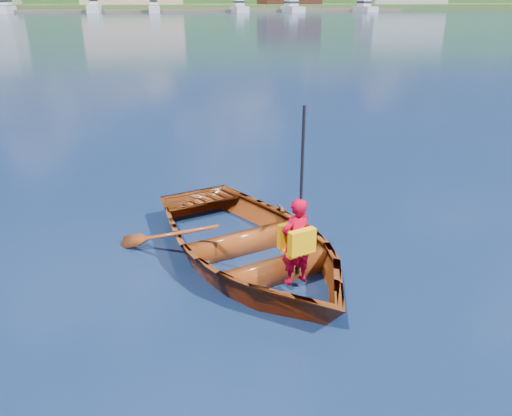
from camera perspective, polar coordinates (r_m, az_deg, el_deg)
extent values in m
plane|color=#14293D|center=(7.46, -3.51, -3.59)|extent=(600.00, 600.00, 0.00)
imported|color=#692E12|center=(6.73, -0.81, -4.09)|extent=(3.96, 4.70, 0.83)
imported|color=#B6001A|center=(5.94, 4.61, -3.87)|extent=(0.46, 0.37, 1.10)
cube|color=#F4A407|center=(5.83, 5.28, -3.88)|extent=(0.35, 0.20, 0.30)
cube|color=#F4A407|center=(6.01, 3.99, -2.99)|extent=(0.35, 0.18, 0.30)
cube|color=#F4A407|center=(6.00, 4.57, -4.97)|extent=(0.35, 0.30, 0.05)
cylinder|color=black|center=(5.93, 5.17, 1.47)|extent=(0.05, 0.05, 2.13)
cube|color=#355921|center=(196.65, -12.11, 21.56)|extent=(400.00, 80.00, 2.00)
cube|color=brown|center=(154.67, -12.81, 21.10)|extent=(160.03, 10.72, 0.80)
cube|color=silver|center=(153.93, -26.70, 19.55)|extent=(3.06, 10.92, 2.05)
cube|color=silver|center=(154.98, -26.75, 20.34)|extent=(2.14, 4.91, 1.80)
cube|color=black|center=(154.98, -26.75, 20.38)|extent=(2.20, 5.13, 0.50)
cube|color=silver|center=(150.29, -17.98, 20.77)|extent=(3.04, 10.85, 2.26)
cube|color=silver|center=(151.35, -18.05, 21.62)|extent=(2.13, 4.88, 1.80)
cube|color=black|center=(151.35, -18.05, 21.66)|extent=(2.19, 5.10, 0.50)
cube|color=silver|center=(149.67, -11.56, 21.32)|extent=(2.83, 10.11, 2.05)
cube|color=silver|center=(150.66, -11.63, 22.14)|extent=(1.98, 4.55, 1.80)
cube|color=black|center=(150.66, -11.63, 22.18)|extent=(2.04, 4.75, 0.50)
cube|color=silver|center=(151.84, -1.92, 21.71)|extent=(3.45, 12.33, 1.81)
cube|color=silver|center=(153.04, -2.01, 22.46)|extent=(2.42, 5.55, 1.80)
cube|color=black|center=(153.04, -2.01, 22.49)|extent=(2.48, 5.79, 0.50)
cube|color=silver|center=(155.23, 4.18, 21.66)|extent=(3.85, 13.74, 1.66)
cube|color=silver|center=(156.53, 4.05, 22.37)|extent=(2.69, 6.18, 1.80)
cube|color=black|center=(156.53, 4.06, 22.41)|extent=(2.77, 6.46, 0.50)
cube|color=silver|center=(162.59, 12.35, 21.29)|extent=(3.32, 11.84, 1.67)
cube|color=silver|center=(163.67, 12.24, 21.97)|extent=(2.32, 5.33, 1.80)
cube|color=black|center=(163.66, 12.24, 22.01)|extent=(2.39, 5.56, 0.50)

